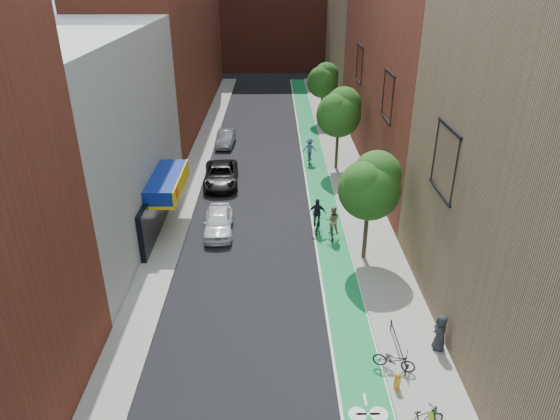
{
  "coord_description": "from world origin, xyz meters",
  "views": [
    {
      "loc": [
        0.51,
        -14.38,
        15.18
      ],
      "look_at": [
        0.86,
        13.42,
        1.5
      ],
      "focal_mm": 32.0,
      "sensor_mm": 36.0,
      "label": 1
    }
  ],
  "objects_px": {
    "parked_car_white": "(219,222)",
    "cyclist_lane_near": "(332,224)",
    "cyclist_lane_far": "(310,151)",
    "parked_car_black": "(221,175)",
    "pedestrian": "(440,333)",
    "cyclist_lane_mid": "(317,218)",
    "fire_hydrant": "(397,380)",
    "parked_car_silver": "(226,138)"
  },
  "relations": [
    {
      "from": "parked_car_white",
      "to": "parked_car_silver",
      "type": "height_order",
      "value": "parked_car_white"
    },
    {
      "from": "parked_car_black",
      "to": "pedestrian",
      "type": "xyz_separation_m",
      "value": [
        11.17,
        -18.68,
        0.25
      ]
    },
    {
      "from": "cyclist_lane_far",
      "to": "fire_hydrant",
      "type": "bearing_deg",
      "value": 97.16
    },
    {
      "from": "cyclist_lane_near",
      "to": "pedestrian",
      "type": "height_order",
      "value": "cyclist_lane_near"
    },
    {
      "from": "parked_car_black",
      "to": "cyclist_lane_far",
      "type": "height_order",
      "value": "cyclist_lane_far"
    },
    {
      "from": "cyclist_lane_mid",
      "to": "fire_hydrant",
      "type": "relative_size",
      "value": 2.95
    },
    {
      "from": "parked_car_white",
      "to": "fire_hydrant",
      "type": "distance_m",
      "value": 15.61
    },
    {
      "from": "cyclist_lane_near",
      "to": "cyclist_lane_far",
      "type": "height_order",
      "value": "cyclist_lane_far"
    },
    {
      "from": "parked_car_white",
      "to": "pedestrian",
      "type": "distance_m",
      "value": 15.26
    },
    {
      "from": "parked_car_white",
      "to": "parked_car_silver",
      "type": "xyz_separation_m",
      "value": [
        -1.01,
        16.9,
        -0.05
      ]
    },
    {
      "from": "cyclist_lane_near",
      "to": "pedestrian",
      "type": "xyz_separation_m",
      "value": [
        3.55,
        -10.09,
        0.05
      ]
    },
    {
      "from": "parked_car_silver",
      "to": "pedestrian",
      "type": "bearing_deg",
      "value": -64.42
    },
    {
      "from": "parked_car_white",
      "to": "parked_car_silver",
      "type": "relative_size",
      "value": 1.04
    },
    {
      "from": "parked_car_white",
      "to": "cyclist_lane_mid",
      "type": "distance_m",
      "value": 6.2
    },
    {
      "from": "cyclist_lane_near",
      "to": "fire_hydrant",
      "type": "relative_size",
      "value": 2.85
    },
    {
      "from": "pedestrian",
      "to": "fire_hydrant",
      "type": "distance_m",
      "value": 3.25
    },
    {
      "from": "cyclist_lane_near",
      "to": "pedestrian",
      "type": "bearing_deg",
      "value": 114.64
    },
    {
      "from": "parked_car_silver",
      "to": "fire_hydrant",
      "type": "height_order",
      "value": "parked_car_silver"
    },
    {
      "from": "parked_car_black",
      "to": "pedestrian",
      "type": "relative_size",
      "value": 3.17
    },
    {
      "from": "cyclist_lane_near",
      "to": "fire_hydrant",
      "type": "distance_m",
      "value": 12.41
    },
    {
      "from": "cyclist_lane_near",
      "to": "cyclist_lane_mid",
      "type": "xyz_separation_m",
      "value": [
        -0.85,
        0.91,
        -0.05
      ]
    },
    {
      "from": "fire_hydrant",
      "to": "parked_car_black",
      "type": "bearing_deg",
      "value": 112.96
    },
    {
      "from": "cyclist_lane_near",
      "to": "fire_hydrant",
      "type": "bearing_deg",
      "value": 101.03
    },
    {
      "from": "parked_car_black",
      "to": "cyclist_lane_mid",
      "type": "relative_size",
      "value": 2.47
    },
    {
      "from": "parked_car_silver",
      "to": "pedestrian",
      "type": "distance_m",
      "value": 30.19
    },
    {
      "from": "parked_car_black",
      "to": "cyclist_lane_near",
      "type": "height_order",
      "value": "cyclist_lane_near"
    },
    {
      "from": "parked_car_black",
      "to": "cyclist_lane_far",
      "type": "bearing_deg",
      "value": 29.14
    },
    {
      "from": "parked_car_white",
      "to": "parked_car_black",
      "type": "relative_size",
      "value": 0.79
    },
    {
      "from": "parked_car_white",
      "to": "cyclist_lane_near",
      "type": "xyz_separation_m",
      "value": [
        7.05,
        -0.88,
        0.23
      ]
    },
    {
      "from": "parked_car_white",
      "to": "cyclist_lane_far",
      "type": "distance_m",
      "value": 13.85
    },
    {
      "from": "cyclist_lane_near",
      "to": "cyclist_lane_mid",
      "type": "distance_m",
      "value": 1.25
    },
    {
      "from": "cyclist_lane_far",
      "to": "fire_hydrant",
      "type": "height_order",
      "value": "cyclist_lane_far"
    },
    {
      "from": "cyclist_lane_mid",
      "to": "cyclist_lane_far",
      "type": "xyz_separation_m",
      "value": [
        0.31,
        12.19,
        0.11
      ]
    },
    {
      "from": "cyclist_lane_far",
      "to": "parked_car_silver",
      "type": "bearing_deg",
      "value": -28.8
    },
    {
      "from": "pedestrian",
      "to": "cyclist_lane_mid",
      "type": "bearing_deg",
      "value": -156.41
    },
    {
      "from": "parked_car_black",
      "to": "cyclist_lane_near",
      "type": "xyz_separation_m",
      "value": [
        7.62,
        -8.59,
        0.21
      ]
    },
    {
      "from": "parked_car_black",
      "to": "cyclist_lane_mid",
      "type": "xyz_separation_m",
      "value": [
        6.77,
        -7.68,
        0.15
      ]
    },
    {
      "from": "parked_car_white",
      "to": "pedestrian",
      "type": "bearing_deg",
      "value": -49.28
    },
    {
      "from": "parked_car_black",
      "to": "cyclist_lane_far",
      "type": "distance_m",
      "value": 8.4
    },
    {
      "from": "parked_car_black",
      "to": "parked_car_silver",
      "type": "relative_size",
      "value": 1.31
    },
    {
      "from": "pedestrian",
      "to": "fire_hydrant",
      "type": "xyz_separation_m",
      "value": [
        -2.3,
        -2.25,
        -0.46
      ]
    },
    {
      "from": "parked_car_silver",
      "to": "cyclist_lane_mid",
      "type": "height_order",
      "value": "cyclist_lane_mid"
    }
  ]
}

